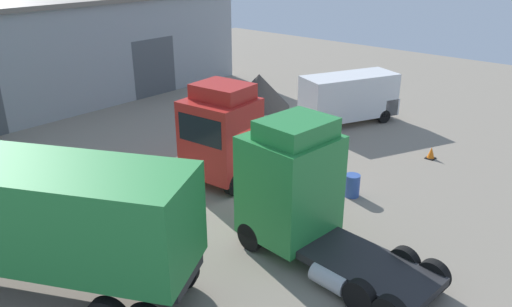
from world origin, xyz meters
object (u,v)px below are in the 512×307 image
oil_drum (352,185)px  delivery_van_white (351,97)px  tractor_unit_green (299,192)px  gravel_pile (259,90)px  tractor_unit_red (229,135)px  traffic_cone (431,153)px

oil_drum → delivery_van_white: bearing=31.8°
delivery_van_white → oil_drum: bearing=-124.0°
tractor_unit_green → oil_drum: tractor_unit_green is taller
gravel_pile → tractor_unit_red: bearing=-146.1°
tractor_unit_red → gravel_pile: 10.15m
tractor_unit_red → traffic_cone: (7.41, -5.46, -1.64)m
gravel_pile → delivery_van_white: bearing=-79.7°
delivery_van_white → tractor_unit_green: 12.95m
tractor_unit_green → gravel_pile: 15.38m
tractor_unit_green → oil_drum: 4.59m
traffic_cone → tractor_unit_red: bearing=143.6°
gravel_pile → traffic_cone: bearing=-95.0°
tractor_unit_red → tractor_unit_green: tractor_unit_green is taller
tractor_unit_red → gravel_pile: (8.39, 5.64, -0.91)m
tractor_unit_red → oil_drum: bearing=106.6°
delivery_van_white → traffic_cone: bearing=-85.9°
tractor_unit_green → gravel_pile: (10.79, 10.91, -1.03)m
tractor_unit_red → oil_drum: (1.87, -4.68, -1.45)m
delivery_van_white → tractor_unit_green: (-11.81, -5.27, 0.59)m
gravel_pile → oil_drum: (-6.52, -10.33, -0.54)m
tractor_unit_red → delivery_van_white: (9.41, 0.00, -0.46)m
delivery_van_white → tractor_unit_red: bearing=-155.8°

